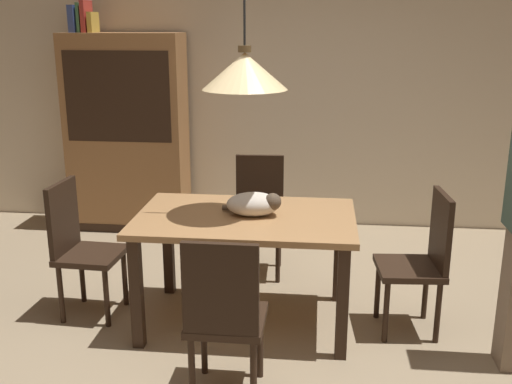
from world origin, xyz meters
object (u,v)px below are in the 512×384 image
object	(u,v)px
chair_far_back	(259,210)
book_green_slim	(81,18)
book_blue_wide	(75,19)
chair_left_side	(79,243)
hutch_bookcase	(128,137)
cat_sleeping	(255,204)
pendant_lamp	(245,71)
dining_table	(246,230)
book_yellow_short	(93,22)
chair_near_front	(224,313)
chair_right_side	(422,257)
book_red_tall	(87,17)

from	to	relation	value
chair_far_back	book_green_slim	distance (m)	2.45
chair_far_back	book_blue_wide	xyz separation A→B (m)	(-1.78, 0.95, 1.46)
chair_left_side	hutch_bookcase	size ratio (longest dim) A/B	0.50
chair_left_side	cat_sleeping	bearing A→B (deg)	0.07
chair_far_back	pendant_lamp	size ratio (longest dim) A/B	0.72
dining_table	chair_far_back	size ratio (longest dim) A/B	1.51
hutch_bookcase	book_blue_wide	xyz separation A→B (m)	(-0.42, 0.00, 1.08)
dining_table	chair_far_back	bearing A→B (deg)	90.21
chair_left_side	dining_table	bearing A→B (deg)	-0.22
cat_sleeping	book_yellow_short	world-z (taller)	book_yellow_short
chair_near_front	pendant_lamp	world-z (taller)	pendant_lamp
pendant_lamp	book_green_slim	xyz separation A→B (m)	(-1.72, 1.83, 0.32)
chair_right_side	hutch_bookcase	size ratio (longest dim) A/B	0.50
chair_right_side	chair_left_side	size ratio (longest dim) A/B	1.00
book_green_slim	dining_table	bearing A→B (deg)	-46.66
chair_left_side	book_green_slim	bearing A→B (deg)	108.11
chair_left_side	book_green_slim	xyz separation A→B (m)	(-0.60, 1.82, 1.47)
chair_near_front	chair_left_side	size ratio (longest dim) A/B	1.00
chair_right_side	book_red_tall	bearing A→B (deg)	146.99
chair_far_back	hutch_bookcase	distance (m)	1.70
pendant_lamp	book_blue_wide	xyz separation A→B (m)	(-1.78, 1.83, 0.31)
dining_table	book_green_slim	size ratio (longest dim) A/B	5.38
book_green_slim	book_red_tall	bearing A→B (deg)	0.00
dining_table	chair_right_side	size ratio (longest dim) A/B	1.51
chair_right_side	book_blue_wide	bearing A→B (deg)	147.95
pendant_lamp	book_red_tall	world-z (taller)	pendant_lamp
book_green_slim	chair_far_back	bearing A→B (deg)	-28.87
book_blue_wide	book_red_tall	bearing A→B (deg)	0.00
book_green_slim	book_red_tall	distance (m)	0.05
cat_sleeping	dining_table	bearing A→B (deg)	-174.39
chair_far_back	book_yellow_short	xyz separation A→B (m)	(-1.62, 0.95, 1.43)
chair_near_front	book_red_tall	bearing A→B (deg)	121.76
cat_sleeping	pendant_lamp	world-z (taller)	pendant_lamp
hutch_bookcase	book_red_tall	size ratio (longest dim) A/B	6.61
cat_sleeping	book_blue_wide	bearing A→B (deg)	135.30
pendant_lamp	book_yellow_short	size ratio (longest dim) A/B	6.50
book_green_slim	hutch_bookcase	bearing A→B (deg)	-0.24
chair_near_front	book_blue_wide	bearing A→B (deg)	123.36
hutch_bookcase	book_blue_wide	distance (m)	1.16
chair_right_side	book_green_slim	xyz separation A→B (m)	(-2.85, 1.82, 1.47)
pendant_lamp	book_yellow_short	distance (m)	2.46
chair_left_side	cat_sleeping	xyz separation A→B (m)	(1.19, 0.00, 0.32)
pendant_lamp	book_yellow_short	xyz separation A→B (m)	(-1.62, 1.83, 0.28)
chair_far_back	pendant_lamp	distance (m)	1.45
chair_far_back	book_green_slim	world-z (taller)	book_green_slim
book_green_slim	book_yellow_short	xyz separation A→B (m)	(0.11, 0.00, -0.04)
hutch_bookcase	book_red_tall	world-z (taller)	book_red_tall
hutch_bookcase	book_blue_wide	world-z (taller)	book_blue_wide
book_blue_wide	dining_table	bearing A→B (deg)	-45.73
chair_near_front	book_yellow_short	size ratio (longest dim) A/B	4.65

